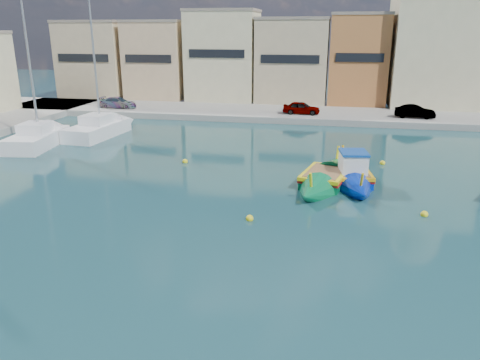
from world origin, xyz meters
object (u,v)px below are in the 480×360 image
(yacht_north, at_px, (111,126))
(yacht_midnorth, at_px, (48,135))
(luzzu_green, at_px, (325,179))
(luzzu_blue_cabin, at_px, (351,176))
(church_block, at_px, (441,31))

(yacht_north, height_order, yacht_midnorth, yacht_north)
(luzzu_green, bearing_deg, luzzu_blue_cabin, 27.79)
(church_block, height_order, yacht_midnorth, church_block)
(church_block, height_order, yacht_north, church_block)
(luzzu_green, distance_m, yacht_north, 21.88)
(church_block, distance_m, yacht_north, 36.02)
(luzzu_blue_cabin, relative_size, luzzu_green, 0.97)
(church_block, xyz_separation_m, luzzu_green, (-11.04, -29.56, -8.12))
(church_block, relative_size, luzzu_green, 2.14)
(church_block, distance_m, yacht_midnorth, 41.02)
(church_block, bearing_deg, luzzu_blue_cabin, -108.38)
(luzzu_green, relative_size, yacht_north, 0.71)
(luzzu_blue_cabin, relative_size, yacht_north, 0.69)
(luzzu_green, distance_m, yacht_midnorth, 23.12)
(yacht_north, bearing_deg, yacht_midnorth, -126.77)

